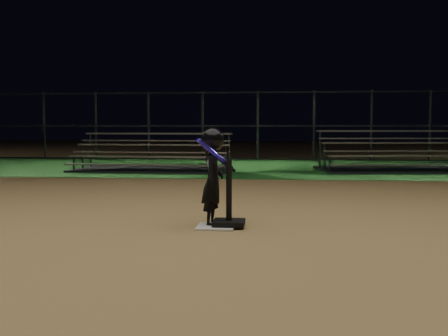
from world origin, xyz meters
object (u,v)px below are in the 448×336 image
(child_batter, at_px, (213,174))
(bleacher_right, at_px, (404,163))
(batting_tee, at_px, (229,213))
(home_plate, at_px, (216,227))
(bleacher_left, at_px, (152,163))

(child_batter, xyz_separation_m, bleacher_right, (4.25, 8.61, -0.41))
(child_batter, relative_size, bleacher_right, 0.25)
(child_batter, bearing_deg, batting_tee, -104.11)
(home_plate, bearing_deg, bleacher_left, 108.49)
(batting_tee, bearing_deg, bleacher_right, 65.03)
(bleacher_left, bearing_deg, child_batter, -68.70)
(child_batter, bearing_deg, home_plate, -154.70)
(batting_tee, distance_m, bleacher_right, 9.57)
(home_plate, distance_m, child_batter, 0.65)
(batting_tee, bearing_deg, home_plate, -157.70)
(bleacher_right, bearing_deg, bleacher_left, 177.34)
(home_plate, distance_m, bleacher_right, 9.70)
(home_plate, height_order, bleacher_left, bleacher_left)
(bleacher_left, height_order, bleacher_right, bleacher_right)
(batting_tee, distance_m, child_batter, 0.52)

